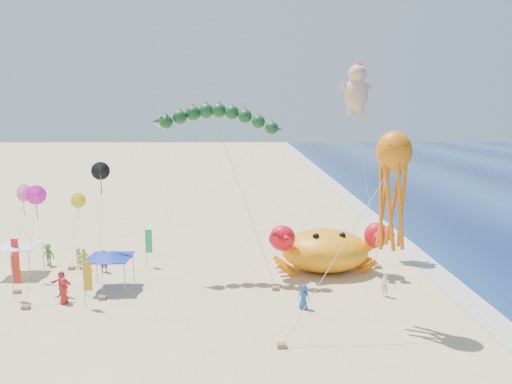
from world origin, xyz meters
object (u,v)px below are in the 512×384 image
at_px(cherub_kite, 357,88).
at_px(canopy_blue, 109,255).
at_px(dragon_kite, 217,122).
at_px(crab_inflatable, 325,249).
at_px(canopy_white, 18,243).
at_px(octopus_kite, 392,181).

bearing_deg(cherub_kite, canopy_blue, -155.24).
bearing_deg(dragon_kite, canopy_blue, -158.39).
relative_size(dragon_kite, cherub_kite, 0.77).
distance_m(crab_inflatable, canopy_white, 23.47).
xyz_separation_m(octopus_kite, canopy_white, (-25.57, 9.39, -6.03)).
distance_m(crab_inflatable, dragon_kite, 12.81).
bearing_deg(crab_inflatable, canopy_blue, -167.10).
bearing_deg(cherub_kite, dragon_kite, -153.27).
height_order(crab_inflatable, cherub_kite, cherub_kite).
distance_m(dragon_kite, canopy_white, 17.73).
height_order(canopy_blue, canopy_white, same).
height_order(octopus_kite, canopy_white, octopus_kite).
distance_m(octopus_kite, canopy_blue, 19.80).
bearing_deg(dragon_kite, canopy_white, 179.11).
relative_size(crab_inflatable, octopus_kite, 0.81).
xyz_separation_m(crab_inflatable, canopy_blue, (-15.70, -3.59, 0.66)).
relative_size(canopy_blue, canopy_white, 1.03).
distance_m(dragon_kite, cherub_kite, 13.07).
distance_m(cherub_kite, octopus_kite, 16.01).
relative_size(dragon_kite, octopus_kite, 1.11).
relative_size(crab_inflatable, dragon_kite, 0.73).
xyz_separation_m(crab_inflatable, cherub_kite, (3.17, 5.11, 12.46)).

